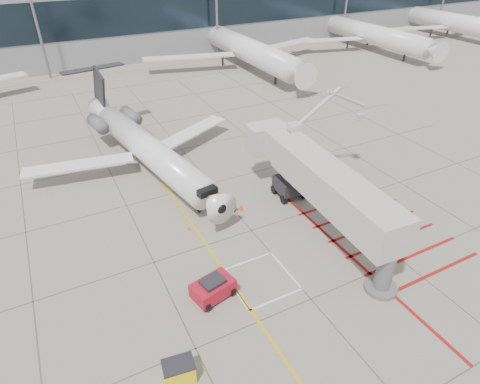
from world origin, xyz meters
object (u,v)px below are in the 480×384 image
regional_jet (157,143)px  jet_bridge (331,194)px  pushback_tug (213,288)px  spill_bin (179,372)px

regional_jet → jet_bridge: bearing=-67.2°
regional_jet → pushback_tug: 16.20m
regional_jet → jet_bridge: (8.88, -13.96, -0.02)m
jet_bridge → spill_bin: 16.07m
jet_bridge → pushback_tug: size_ratio=7.01×
regional_jet → spill_bin: regional_jet is taller
jet_bridge → spill_bin: jet_bridge is taller
pushback_tug → spill_bin: 5.98m
pushback_tug → spill_bin: (-3.94, -4.50, -0.09)m
regional_jet → pushback_tug: size_ratio=10.77×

